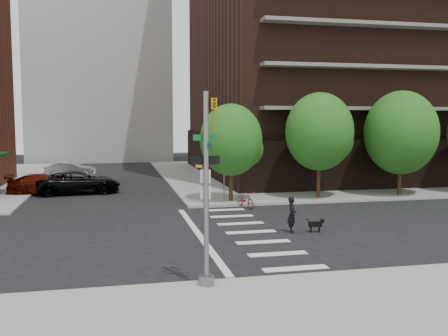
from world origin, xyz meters
The scene contains 14 objects.
ground centered at (0.00, 0.00, 0.00)m, with size 120.00×120.00×0.00m, color black.
sidewalk_ne centered at (20.50, 23.50, 0.07)m, with size 39.00×33.00×0.15m, color gray.
crosswalk centered at (2.21, 0.00, 0.01)m, with size 3.85×13.00×0.01m.
tree_a centered at (4.00, 8.50, 4.04)m, with size 4.00×4.00×5.90m.
tree_b centered at (10.00, 8.50, 4.54)m, with size 4.50×4.50×6.65m.
tree_c centered at (16.00, 8.50, 4.45)m, with size 5.00×5.00×6.80m.
traffic_signal centered at (-0.47, -7.49, 2.70)m, with size 0.90×0.75×6.00m.
pedestrian_signal centered at (2.32, 7.92, 1.85)m, with size 2.18×0.67×2.60m.
parked_car_black centered at (-5.84, 14.75, 0.82)m, with size 5.87×2.71×1.63m, color black.
parked_car_maroon centered at (-8.20, 14.86, 0.74)m, with size 5.10×2.07×1.48m, color #400D04.
parked_car_silver centered at (-7.30, 25.43, 0.75)m, with size 4.56×1.59×1.50m, color #ABADB3.
scooter centered at (4.44, 6.50, 0.50)m, with size 0.66×1.90×1.00m, color maroon.
dog_walker centered at (4.87, -0.49, 0.86)m, with size 0.41×0.62×1.71m, color black.
dog centered at (6.00, -0.67, 0.39)m, with size 0.75×0.31×0.62m.
Camera 1 is at (-3.19, -22.43, 5.26)m, focal length 40.00 mm.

